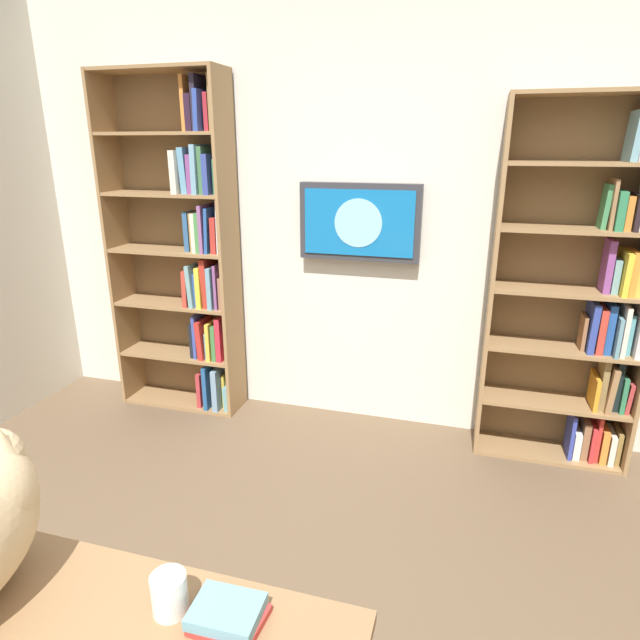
% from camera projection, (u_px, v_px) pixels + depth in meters
% --- Properties ---
extents(wall_back, '(4.52, 0.06, 2.70)m').
position_uv_depth(wall_back, '(360.00, 213.00, 3.26)').
color(wall_back, silver).
rests_on(wall_back, ground).
extents(bookshelf_left, '(0.82, 0.28, 2.00)m').
position_uv_depth(bookshelf_left, '(590.00, 293.00, 2.87)').
color(bookshelf_left, '#937047').
rests_on(bookshelf_left, ground).
extents(bookshelf_right, '(0.84, 0.28, 2.18)m').
position_uv_depth(bookshelf_right, '(189.00, 255.00, 3.48)').
color(bookshelf_right, '#937047').
rests_on(bookshelf_right, ground).
extents(wall_mounted_tv, '(0.73, 0.07, 0.46)m').
position_uv_depth(wall_mounted_tv, '(359.00, 222.00, 3.19)').
color(wall_mounted_tv, '#333338').
extents(coffee_mug, '(0.08, 0.08, 0.10)m').
position_uv_depth(coffee_mug, '(170.00, 594.00, 1.19)').
color(coffee_mug, white).
rests_on(coffee_mug, desk).
extents(desk_book_stack, '(0.16, 0.14, 0.05)m').
position_uv_depth(desk_book_stack, '(228.00, 615.00, 1.16)').
color(desk_book_stack, '#B7332D').
rests_on(desk_book_stack, desk).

